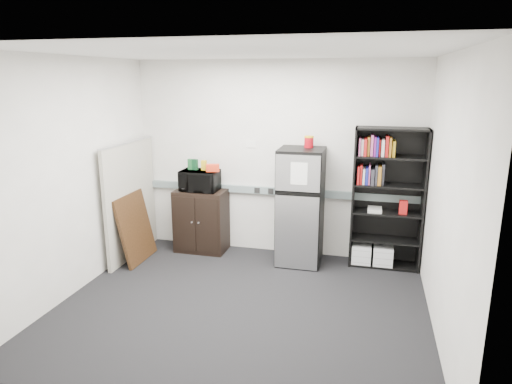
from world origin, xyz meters
TOP-DOWN VIEW (x-y plane):
  - floor at (0.00, 0.00)m, footprint 4.00×4.00m
  - wall_back at (0.00, 1.75)m, footprint 4.00×0.02m
  - wall_right at (2.00, 0.00)m, footprint 0.02×3.50m
  - wall_left at (-2.00, 0.00)m, footprint 0.02×3.50m
  - ceiling at (0.00, 0.00)m, footprint 4.00×3.50m
  - electrical_raceway at (0.00, 1.72)m, footprint 3.92×0.05m
  - wall_note at (-0.35, 1.74)m, footprint 0.14×0.00m
  - bookshelf at (1.51, 1.57)m, footprint 0.90×0.34m
  - cubicle_partition at (-1.90, 1.08)m, footprint 0.06×1.30m
  - cabinet at (-1.03, 1.50)m, footprint 0.72×0.48m
  - microwave at (-1.03, 1.48)m, footprint 0.53×0.36m
  - snack_box_a at (-1.18, 1.52)m, footprint 0.08×0.07m
  - snack_box_b at (-1.11, 1.52)m, footprint 0.08×0.06m
  - snack_box_c at (-0.98, 1.52)m, footprint 0.07×0.05m
  - snack_bag at (-0.83, 1.47)m, footprint 0.20×0.15m
  - refrigerator at (0.41, 1.42)m, footprint 0.59×0.62m
  - coffee_can at (0.49, 1.55)m, footprint 0.12×0.12m
  - framed_poster at (-1.77, 0.93)m, footprint 0.24×0.73m

SIDE VIEW (x-z plane):
  - floor at x=0.00m, z-range 0.00..0.00m
  - cabinet at x=-1.03m, z-range 0.00..0.90m
  - framed_poster at x=-1.77m, z-range 0.01..0.94m
  - refrigerator at x=0.41m, z-range 0.00..1.56m
  - cubicle_partition at x=-1.90m, z-range 0.00..1.62m
  - electrical_raceway at x=0.00m, z-range 0.85..0.95m
  - bookshelf at x=1.51m, z-range 0.05..1.90m
  - microwave at x=-1.03m, z-range 0.90..1.19m
  - snack_bag at x=-0.83m, z-range 1.19..1.29m
  - snack_box_c at x=-0.98m, z-range 1.19..1.33m
  - snack_box_a at x=-1.18m, z-range 1.19..1.34m
  - snack_box_b at x=-1.11m, z-range 1.19..1.34m
  - wall_back at x=0.00m, z-range 0.00..2.70m
  - wall_right at x=2.00m, z-range 0.00..2.70m
  - wall_left at x=-2.00m, z-range 0.00..2.70m
  - wall_note at x=-0.35m, z-range 1.50..1.60m
  - coffee_can at x=0.49m, z-range 1.56..1.74m
  - ceiling at x=0.00m, z-range 2.69..2.71m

